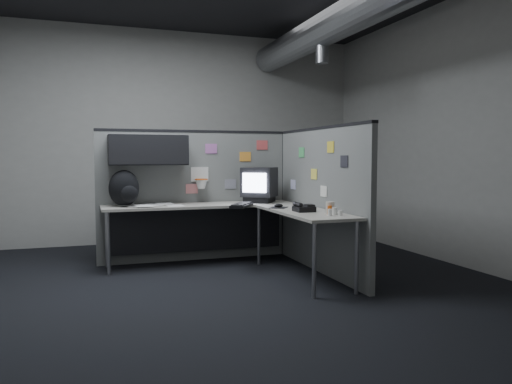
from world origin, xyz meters
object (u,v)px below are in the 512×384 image
object	(u,v)px
desk	(227,216)
monitor	(259,184)
phone	(304,208)
keyboard	(242,205)
backpack	(124,189)

from	to	relation	value
desk	monitor	xyz separation A→B (m)	(0.51, 0.30, 0.34)
monitor	phone	xyz separation A→B (m)	(0.08, -1.16, -0.19)
monitor	desk	bearing A→B (deg)	-157.32
monitor	keyboard	distance (m)	0.64
desk	backpack	world-z (taller)	backpack
desk	backpack	size ratio (longest dim) A/B	5.54
phone	backpack	xyz separation A→B (m)	(-1.71, 1.15, 0.17)
keyboard	phone	xyz separation A→B (m)	(0.46, -0.70, 0.02)
phone	backpack	size ratio (longest dim) A/B	0.51
desk	keyboard	xyz separation A→B (m)	(0.13, -0.16, 0.14)
phone	keyboard	bearing A→B (deg)	134.52
backpack	keyboard	bearing A→B (deg)	-20.93
phone	backpack	bearing A→B (deg)	157.34
phone	backpack	world-z (taller)	backpack
monitor	backpack	size ratio (longest dim) A/B	1.28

